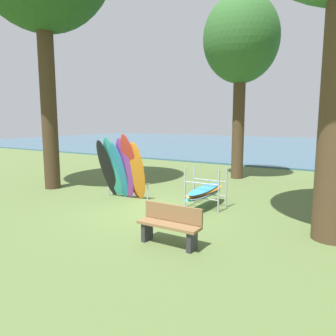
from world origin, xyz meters
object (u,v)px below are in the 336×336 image
(park_bench, at_px, (170,224))
(tree_far_left_back, at_px, (241,42))
(leaning_board_pile, at_px, (122,169))
(board_storage_rack, at_px, (205,191))

(park_bench, bearing_deg, tree_far_left_back, 100.62)
(leaning_board_pile, bearing_deg, tree_far_left_back, 72.58)
(leaning_board_pile, bearing_deg, park_bench, -36.50)
(board_storage_rack, bearing_deg, park_bench, -77.87)
(tree_far_left_back, distance_m, leaning_board_pile, 8.05)
(tree_far_left_back, distance_m, park_bench, 10.36)
(tree_far_left_back, distance_m, board_storage_rack, 7.85)
(leaning_board_pile, height_order, board_storage_rack, leaning_board_pile)
(park_bench, bearing_deg, board_storage_rack, 102.13)
(park_bench, bearing_deg, leaning_board_pile, 143.50)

